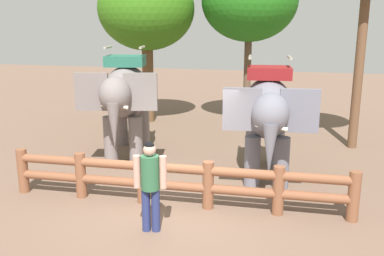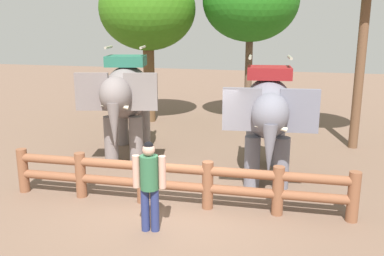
{
  "view_description": "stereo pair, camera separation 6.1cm",
  "coord_description": "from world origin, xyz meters",
  "px_view_note": "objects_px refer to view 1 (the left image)",
  "views": [
    {
      "loc": [
        2.53,
        -7.84,
        3.81
      ],
      "look_at": [
        0.0,
        1.75,
        1.4
      ],
      "focal_mm": 38.82,
      "sensor_mm": 36.0,
      "label": 1
    },
    {
      "loc": [
        2.59,
        -7.82,
        3.81
      ],
      "look_at": [
        0.0,
        1.75,
        1.4
      ],
      "focal_mm": 38.82,
      "sensor_mm": 36.0,
      "label": 2
    }
  ],
  "objects_px": {
    "elephant_center": "(268,112)",
    "tree_far_left": "(146,10)",
    "tourist_woman_in_black": "(150,180)",
    "tree_far_right": "(250,1)",
    "elephant_near_left": "(125,95)",
    "log_fence": "(175,179)"
  },
  "relations": [
    {
      "from": "tourist_woman_in_black",
      "to": "elephant_near_left",
      "type": "bearing_deg",
      "value": 118.53
    },
    {
      "from": "elephant_center",
      "to": "tree_far_right",
      "type": "height_order",
      "value": "tree_far_right"
    },
    {
      "from": "tree_far_left",
      "to": "tree_far_right",
      "type": "relative_size",
      "value": 0.96
    },
    {
      "from": "tourist_woman_in_black",
      "to": "tree_far_left",
      "type": "bearing_deg",
      "value": 110.8
    },
    {
      "from": "log_fence",
      "to": "tree_far_left",
      "type": "bearing_deg",
      "value": 114.33
    },
    {
      "from": "elephant_near_left",
      "to": "tourist_woman_in_black",
      "type": "distance_m",
      "value": 5.14
    },
    {
      "from": "tree_far_left",
      "to": "tree_far_right",
      "type": "height_order",
      "value": "tree_far_right"
    },
    {
      "from": "elephant_center",
      "to": "tree_far_left",
      "type": "relative_size",
      "value": 0.6
    },
    {
      "from": "log_fence",
      "to": "elephant_center",
      "type": "distance_m",
      "value": 3.06
    },
    {
      "from": "elephant_near_left",
      "to": "tree_far_right",
      "type": "distance_m",
      "value": 6.77
    },
    {
      "from": "log_fence",
      "to": "elephant_center",
      "type": "height_order",
      "value": "elephant_center"
    },
    {
      "from": "tourist_woman_in_black",
      "to": "elephant_center",
      "type": "bearing_deg",
      "value": 61.81
    },
    {
      "from": "elephant_near_left",
      "to": "elephant_center",
      "type": "height_order",
      "value": "elephant_near_left"
    },
    {
      "from": "elephant_near_left",
      "to": "tourist_woman_in_black",
      "type": "height_order",
      "value": "elephant_near_left"
    },
    {
      "from": "tourist_woman_in_black",
      "to": "tree_far_right",
      "type": "distance_m",
      "value": 10.5
    },
    {
      "from": "tree_far_left",
      "to": "elephant_near_left",
      "type": "bearing_deg",
      "value": -77.58
    },
    {
      "from": "elephant_center",
      "to": "tourist_woman_in_black",
      "type": "height_order",
      "value": "elephant_center"
    },
    {
      "from": "elephant_center",
      "to": "tree_far_left",
      "type": "bearing_deg",
      "value": 133.49
    },
    {
      "from": "log_fence",
      "to": "tourist_woman_in_black",
      "type": "relative_size",
      "value": 4.28
    },
    {
      "from": "elephant_near_left",
      "to": "elephant_center",
      "type": "distance_m",
      "value": 4.4
    },
    {
      "from": "elephant_near_left",
      "to": "tree_far_right",
      "type": "bearing_deg",
      "value": 61.06
    },
    {
      "from": "elephant_center",
      "to": "tourist_woman_in_black",
      "type": "relative_size",
      "value": 2.07
    }
  ]
}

